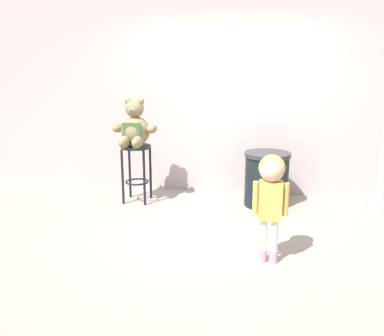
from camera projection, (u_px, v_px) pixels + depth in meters
ground_plane at (214, 236)px, 4.34m from camera, size 24.00×24.00×0.00m
building_wall at (232, 50)px, 5.60m from camera, size 7.44×0.30×3.94m
bar_stool_with_teddy at (136, 162)px, 5.37m from camera, size 0.39×0.39×0.76m
teddy_bear at (135, 128)px, 5.23m from camera, size 0.58×0.52×0.61m
child_walking at (271, 186)px, 3.60m from camera, size 0.32×0.25×0.99m
trash_bin at (267, 179)px, 5.24m from camera, size 0.58×0.58×0.70m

